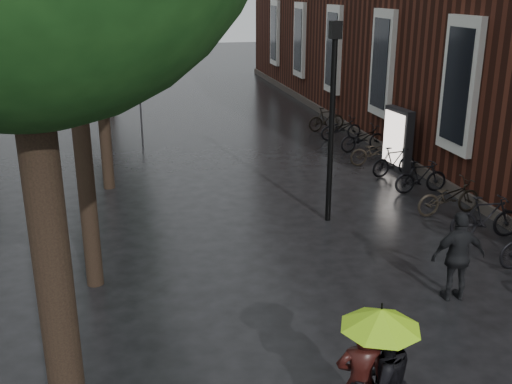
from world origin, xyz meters
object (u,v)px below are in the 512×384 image
object	(u,v)px
person_burgundy	(360,383)
person_black	(381,382)
parked_bicycles	(406,168)
pedestrian_walking	(458,256)
ad_lightbox	(397,139)
lamp_post	(332,104)

from	to	relation	value
person_burgundy	person_black	bearing A→B (deg)	179.09
parked_bicycles	pedestrian_walking	bearing A→B (deg)	-108.41
person_burgundy	ad_lightbox	xyz separation A→B (m)	(5.64, 11.01, 0.14)
pedestrian_walking	person_burgundy	bearing A→B (deg)	48.69
ad_lightbox	lamp_post	distance (m)	5.43
parked_bicycles	ad_lightbox	world-z (taller)	ad_lightbox
ad_lightbox	lamp_post	bearing A→B (deg)	-140.11
pedestrian_walking	person_black	bearing A→B (deg)	51.68
parked_bicycles	ad_lightbox	bearing A→B (deg)	76.13
person_black	lamp_post	bearing A→B (deg)	-118.22
person_black	ad_lightbox	world-z (taller)	ad_lightbox
person_black	lamp_post	distance (m)	7.90
person_burgundy	lamp_post	size ratio (longest dim) A/B	0.35
pedestrian_walking	lamp_post	world-z (taller)	lamp_post
lamp_post	pedestrian_walking	bearing A→B (deg)	-76.99
pedestrian_walking	lamp_post	xyz separation A→B (m)	(-0.99, 4.27, 2.04)
parked_bicycles	person_black	bearing A→B (deg)	-117.54
person_burgundy	pedestrian_walking	xyz separation A→B (m)	(3.12, 3.06, 0.01)
pedestrian_walking	ad_lightbox	distance (m)	8.34
person_black	pedestrian_walking	world-z (taller)	person_black
person_black	parked_bicycles	size ratio (longest dim) A/B	0.12
parked_bicycles	person_burgundy	bearing A→B (deg)	-118.84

